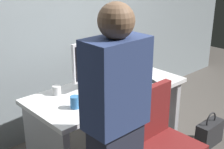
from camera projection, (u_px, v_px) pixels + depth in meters
The scene contains 11 objects.
desk at pixel (108, 109), 2.98m from camera, with size 1.53×0.70×0.72m.
office_chair at pixel (163, 149), 2.48m from camera, with size 0.52×0.52×0.94m.
person_at_desk at pixel (116, 127), 2.00m from camera, with size 0.40×0.24×1.64m.
monitor at pixel (96, 60), 2.87m from camera, with size 0.54×0.15×0.46m.
keyboard at pixel (110, 91), 2.82m from camera, with size 0.43×0.13×0.02m, color #262626.
mouse at pixel (133, 81), 3.03m from camera, with size 0.06×0.10×0.03m, color white.
cup_near_keyboard at pixel (75, 102), 2.50m from camera, with size 0.08×0.08×0.10m, color #3372B2.
cup_by_monitor at pixel (57, 90), 2.76m from camera, with size 0.08×0.08×0.08m, color silver.
book_stack at pixel (134, 70), 3.25m from camera, with size 0.21×0.19×0.08m.
cell_phone at pixel (150, 80), 3.08m from camera, with size 0.07×0.14×0.01m, color black.
handbag at pixel (209, 133), 3.27m from camera, with size 0.34×0.14×0.38m.
Camera 1 is at (-1.80, -1.99, 1.86)m, focal length 49.60 mm.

